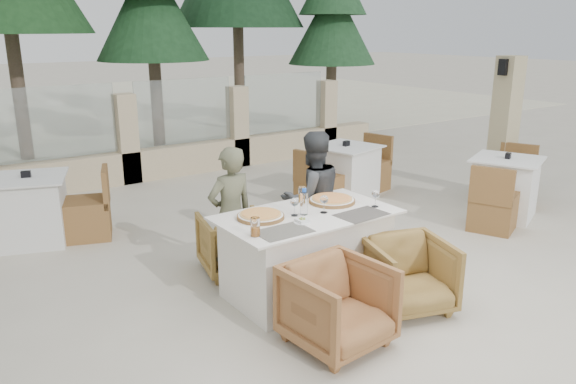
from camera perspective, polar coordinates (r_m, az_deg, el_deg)
ground at (r=5.29m, az=2.55°, el=-10.25°), size 80.00×80.00×0.00m
sand_patch at (r=18.12m, az=-25.74°, el=7.22°), size 30.00×16.00×0.01m
perimeter_wall_far at (r=9.15m, az=-16.11°, el=5.83°), size 10.00×0.34×1.60m
lantern_pillar at (r=8.64m, az=21.11°, el=6.14°), size 0.34×0.34×2.00m
pine_centre at (r=11.79m, az=-13.69°, el=16.53°), size 2.20×2.20×5.00m
pine_far_right at (r=13.24m, az=4.50°, el=15.76°), size 1.98×1.98×4.50m
dining_table at (r=5.15m, az=1.93°, el=-6.28°), size 1.60×0.90×0.77m
placemat_near_left at (r=4.57m, az=-0.48°, el=-4.03°), size 0.45×0.30×0.00m
placemat_near_right at (r=5.03m, az=7.48°, el=-2.28°), size 0.46×0.32×0.00m
pizza_left at (r=4.89m, az=-2.80°, el=-2.38°), size 0.51×0.51×0.05m
pizza_right at (r=5.34m, az=4.49°, el=-0.76°), size 0.57×0.57×0.06m
water_bottle at (r=4.95m, az=1.64°, el=-0.97°), size 0.08×0.08×0.24m
wine_glass_centre at (r=4.93m, az=0.66°, el=-1.39°), size 0.09×0.09×0.18m
wine_glass_near at (r=5.02m, az=3.68°, el=-1.12°), size 0.09×0.09×0.18m
wine_glass_corner at (r=5.24m, az=8.87°, el=-0.53°), size 0.08×0.08×0.18m
beer_glass_left at (r=4.47m, az=-3.35°, el=-3.56°), size 0.09×0.09×0.15m
beer_glass_right at (r=5.32m, az=1.47°, el=-0.26°), size 0.09×0.09×0.15m
olive_dish at (r=4.77m, az=1.47°, el=-2.90°), size 0.11×0.11×0.04m
armchair_far_left at (r=5.66m, az=-5.53°, el=-5.17°), size 0.76×0.78×0.59m
armchair_far_right at (r=6.01m, az=1.25°, el=-3.91°), size 0.67×0.69×0.57m
armchair_near_left at (r=4.38m, az=5.08°, el=-11.42°), size 0.76×0.77×0.66m
armchair_near_right at (r=5.00m, az=12.14°, el=-8.24°), size 0.85×0.86×0.63m
diner_left at (r=5.34m, az=-5.84°, el=-2.35°), size 0.50×0.35×1.32m
diner_right at (r=5.71m, az=2.48°, el=-0.69°), size 0.75×0.62×1.39m
bg_table_a at (r=6.98m, az=-24.67°, el=-1.68°), size 1.82×1.32×0.77m
bg_table_b at (r=8.05m, az=5.86°, el=2.00°), size 1.79×1.18×0.77m
bg_table_c at (r=7.77m, az=21.14°, el=0.43°), size 1.83×1.40×0.77m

